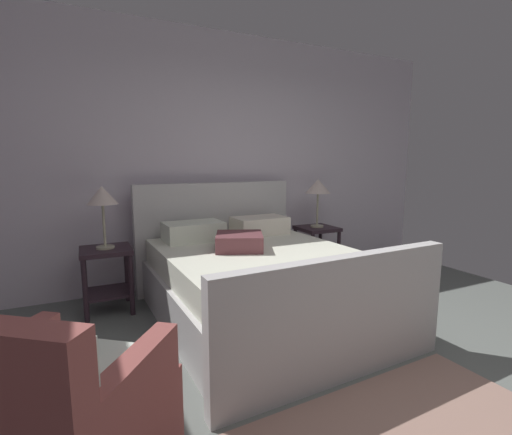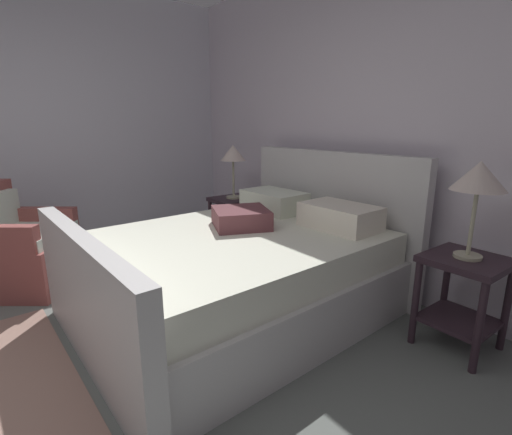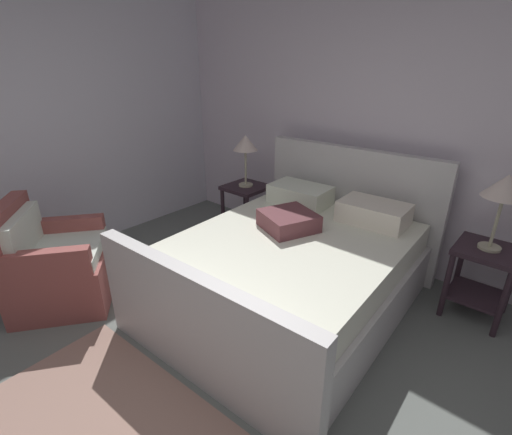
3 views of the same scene
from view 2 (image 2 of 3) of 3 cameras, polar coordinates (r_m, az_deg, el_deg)
The scene contains 8 objects.
ground_plane at distance 2.31m, azimuth -34.21°, elevation -25.87°, with size 5.37×5.46×0.02m, color slate.
wall_back at distance 3.27m, azimuth 19.49°, elevation 13.72°, with size 5.49×0.12×2.81m, color silver.
bed at distance 2.79m, azimuth -2.21°, elevation -7.68°, with size 1.85×2.23×1.16m.
nightstand_right at distance 2.67m, azimuth 29.12°, elevation -9.36°, with size 0.44×0.44×0.60m.
table_lamp_right at distance 2.50m, azimuth 30.98°, elevation 5.07°, with size 0.30×0.30×0.58m.
nightstand_left at distance 4.10m, azimuth -3.39°, elevation 0.30°, with size 0.44×0.44×0.60m.
table_lamp_left at distance 4.00m, azimuth -3.53°, elevation 9.52°, with size 0.27×0.27×0.57m.
armchair at distance 3.78m, azimuth -32.70°, elevation -4.08°, with size 1.01×1.02×0.90m.
Camera 2 is at (1.83, 0.08, 1.39)m, focal length 26.11 mm.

